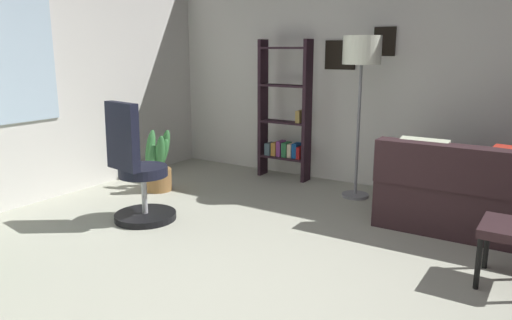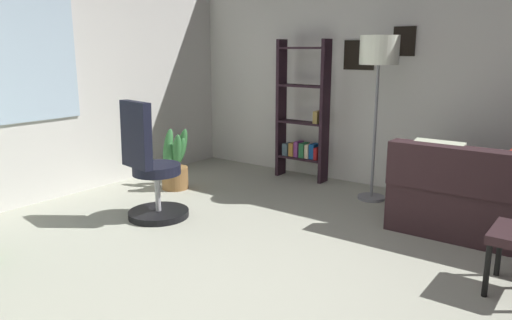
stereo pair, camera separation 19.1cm
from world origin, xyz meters
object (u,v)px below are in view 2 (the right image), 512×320
bookshelf (303,118)px  potted_plant (175,165)px  office_chair (151,174)px  floor_lamp (379,61)px

bookshelf → potted_plant: size_ratio=2.45×
bookshelf → potted_plant: bookshelf is taller
office_chair → floor_lamp: size_ratio=0.66×
bookshelf → floor_lamp: 1.26m
floor_lamp → potted_plant: bearing=116.2°
office_chair → bookshelf: (2.05, -0.35, 0.31)m
office_chair → bookshelf: size_ratio=0.67×
potted_plant → floor_lamp: bearing=-63.8°
office_chair → potted_plant: (0.83, 0.55, -0.16)m
bookshelf → floor_lamp: bearing=-105.0°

